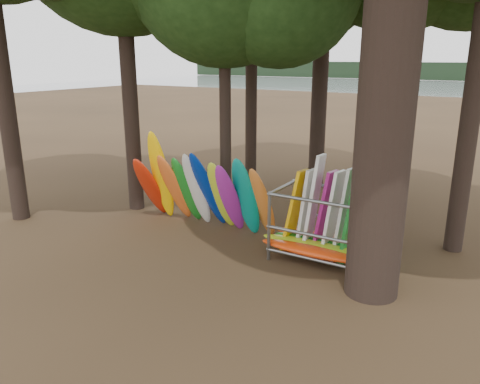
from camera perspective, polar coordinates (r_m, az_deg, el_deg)
The scene contains 4 objects.
ground at distance 12.99m, azimuth -2.10°, elevation -7.76°, with size 120.00×120.00×0.00m, color #47331E.
lake at distance 70.41m, azimuth 26.22°, elevation 10.27°, with size 160.00×160.00×0.00m, color gray.
kayak_row at distance 14.65m, azimuth -4.79°, elevation 0.10°, with size 4.86×2.00×3.19m.
storage_rack at distance 12.65m, azimuth 9.74°, elevation -4.31°, with size 3.19×1.57×2.84m.
Camera 1 is at (6.55, -9.90, 5.27)m, focal length 35.00 mm.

